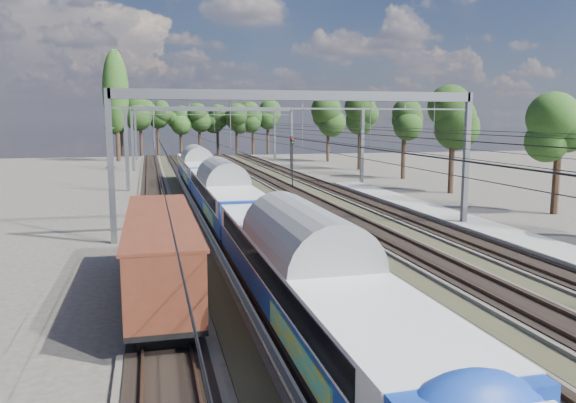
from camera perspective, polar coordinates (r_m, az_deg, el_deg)
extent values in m
cube|color=#47423A|center=(49.43, -13.39, -0.22)|extent=(3.00, 130.00, 0.15)
cube|color=black|center=(49.41, -13.40, -0.11)|extent=(2.50, 130.00, 0.06)
cube|color=#473326|center=(49.40, -14.23, -0.02)|extent=(0.08, 130.00, 0.14)
cube|color=#473326|center=(49.41, -12.57, 0.04)|extent=(0.08, 130.00, 0.14)
cube|color=#47423A|center=(49.66, -8.20, -0.03)|extent=(3.00, 130.00, 0.15)
cube|color=black|center=(49.65, -8.20, 0.08)|extent=(2.50, 130.00, 0.06)
cube|color=#473326|center=(49.57, -9.03, 0.16)|extent=(0.08, 130.00, 0.14)
cube|color=#473326|center=(49.71, -7.38, 0.22)|extent=(0.08, 130.00, 0.14)
cube|color=#47423A|center=(50.30, -3.09, 0.15)|extent=(3.00, 130.00, 0.15)
cube|color=black|center=(50.28, -3.09, 0.25)|extent=(2.50, 130.00, 0.06)
cube|color=#473326|center=(50.14, -3.90, 0.34)|extent=(0.08, 130.00, 0.14)
cube|color=#473326|center=(50.41, -2.29, 0.39)|extent=(0.08, 130.00, 0.14)
cube|color=#47423A|center=(51.32, 1.85, 0.32)|extent=(3.00, 130.00, 0.15)
cube|color=black|center=(51.31, 1.85, 0.42)|extent=(2.50, 130.00, 0.06)
cube|color=#473326|center=(51.10, 1.07, 0.51)|extent=(0.08, 130.00, 0.14)
cube|color=#473326|center=(51.49, 2.62, 0.56)|extent=(0.08, 130.00, 0.14)
cube|color=#47423A|center=(52.71, 6.56, 0.48)|extent=(3.00, 130.00, 0.15)
cube|color=black|center=(52.70, 6.56, 0.58)|extent=(2.50, 130.00, 0.06)
cube|color=#473326|center=(52.44, 5.83, 0.67)|extent=(0.08, 130.00, 0.14)
cube|color=#473326|center=(52.94, 7.30, 0.72)|extent=(0.08, 130.00, 0.14)
cube|color=#363023|center=(49.50, -10.79, -0.18)|extent=(1.10, 130.00, 0.05)
cube|color=#363023|center=(49.93, -5.63, 0.00)|extent=(1.10, 130.00, 0.05)
cube|color=#363023|center=(50.77, -0.60, 0.18)|extent=(1.10, 130.00, 0.05)
cube|color=#363023|center=(51.98, 4.24, 0.35)|extent=(1.10, 130.00, 0.05)
cube|color=gray|center=(32.81, 27.22, -5.09)|extent=(3.00, 70.00, 0.30)
cube|color=slate|center=(34.08, -17.56, 3.34)|extent=(0.35, 0.35, 9.00)
cube|color=slate|center=(39.88, 17.64, 4.01)|extent=(0.35, 0.35, 9.00)
cube|color=slate|center=(35.19, 1.48, 10.72)|extent=(23.00, 0.35, 0.60)
cube|color=slate|center=(81.98, -15.52, 6.14)|extent=(0.35, 0.35, 9.00)
cube|color=slate|center=(84.55, 0.35, 6.50)|extent=(0.35, 0.35, 9.00)
cube|color=slate|center=(82.44, -7.52, 9.30)|extent=(23.00, 0.35, 0.60)
cube|color=slate|center=(59.02, -16.08, 5.12)|extent=(0.35, 0.35, 8.50)
cube|color=slate|center=(103.97, -15.21, 6.42)|extent=(0.35, 0.35, 8.50)
cube|color=slate|center=(63.35, 7.55, 5.58)|extent=(0.35, 0.35, 8.50)
cube|color=slate|center=(106.48, -1.38, 6.75)|extent=(0.35, 0.35, 8.50)
cylinder|color=black|center=(48.93, -13.61, 6.08)|extent=(0.03, 130.00, 0.03)
cylinder|color=black|center=(48.91, -13.65, 7.37)|extent=(0.03, 130.00, 0.03)
cylinder|color=black|center=(49.17, -8.33, 6.23)|extent=(0.03, 130.00, 0.03)
cylinder|color=black|center=(49.14, -8.36, 7.51)|extent=(0.03, 130.00, 0.03)
cylinder|color=black|center=(49.81, -3.14, 6.33)|extent=(0.03, 130.00, 0.03)
cylinder|color=black|center=(49.78, -3.15, 7.60)|extent=(0.03, 130.00, 0.03)
cylinder|color=black|center=(50.85, 1.88, 6.38)|extent=(0.03, 130.00, 0.03)
cylinder|color=black|center=(50.82, 1.88, 7.62)|extent=(0.03, 130.00, 0.03)
cylinder|color=black|center=(52.25, 6.66, 6.39)|extent=(0.03, 130.00, 0.03)
cylinder|color=black|center=(52.22, 6.68, 7.59)|extent=(0.03, 130.00, 0.03)
cylinder|color=black|center=(117.67, -16.52, 5.84)|extent=(0.56, 0.56, 5.56)
sphere|color=black|center=(117.58, -16.61, 8.01)|extent=(4.07, 4.07, 4.07)
cylinder|color=black|center=(114.15, -14.76, 6.31)|extent=(0.56, 0.56, 7.42)
sphere|color=black|center=(114.12, -14.88, 9.29)|extent=(4.83, 4.83, 4.83)
cylinder|color=black|center=(114.54, -13.02, 6.34)|extent=(0.56, 0.56, 7.28)
sphere|color=black|center=(114.51, -13.12, 9.26)|extent=(5.30, 5.30, 5.30)
cylinder|color=black|center=(116.20, -11.11, 6.12)|extent=(0.56, 0.56, 6.04)
sphere|color=black|center=(116.13, -11.18, 8.50)|extent=(4.53, 4.53, 4.53)
cylinder|color=black|center=(117.78, -9.05, 6.24)|extent=(0.56, 0.56, 6.18)
sphere|color=black|center=(117.71, -9.10, 8.64)|extent=(4.37, 4.37, 4.37)
cylinder|color=black|center=(117.73, -7.75, 6.52)|extent=(0.56, 0.56, 7.24)
sphere|color=black|center=(117.69, -7.80, 9.34)|extent=(4.76, 4.76, 4.76)
cylinder|color=black|center=(115.77, -5.76, 6.35)|extent=(0.56, 0.56, 6.53)
sphere|color=black|center=(115.71, -5.80, 8.93)|extent=(4.20, 4.20, 4.20)
cylinder|color=black|center=(118.15, -4.26, 6.48)|extent=(0.56, 0.56, 6.84)
sphere|color=black|center=(118.10, -4.29, 9.14)|extent=(4.04, 4.04, 4.04)
cylinder|color=black|center=(118.70, -2.48, 6.51)|extent=(0.56, 0.56, 6.87)
sphere|color=black|center=(118.65, -2.49, 9.16)|extent=(5.29, 5.29, 5.29)
cylinder|color=black|center=(46.36, 24.89, 2.51)|extent=(0.56, 0.56, 6.30)
sphere|color=black|center=(46.19, 25.28, 8.74)|extent=(4.18, 4.18, 4.18)
cylinder|color=black|center=(56.40, 17.32, 3.86)|extent=(0.56, 0.56, 6.39)
sphere|color=black|center=(56.26, 17.55, 9.05)|extent=(4.27, 4.27, 4.27)
cylinder|color=black|center=(70.69, 11.44, 4.41)|extent=(0.56, 0.56, 5.16)
sphere|color=black|center=(70.54, 11.53, 7.76)|extent=(4.73, 4.73, 4.73)
cylinder|color=black|center=(82.64, 7.58, 5.61)|extent=(0.56, 0.56, 6.78)
sphere|color=black|center=(82.56, 7.66, 9.37)|extent=(4.02, 4.02, 4.02)
cylinder|color=black|center=(97.95, 4.08, 5.74)|extent=(0.56, 0.56, 5.61)
sphere|color=black|center=(97.84, 4.11, 8.37)|extent=(3.40, 3.40, 3.40)
cylinder|color=black|center=(102.03, -17.01, 8.42)|extent=(0.70, 0.70, 16.00)
ellipsoid|color=#1C4B19|center=(102.14, -17.11, 10.67)|extent=(4.40, 4.40, 14.08)
cube|color=black|center=(25.83, -2.70, -6.66)|extent=(2.04, 3.07, 0.82)
cube|color=#103499|center=(18.71, 1.58, -7.64)|extent=(2.86, 20.44, 1.94)
cube|color=silver|center=(18.58, 1.59, -6.13)|extent=(2.94, 19.62, 0.97)
cube|color=black|center=(19.02, 5.92, -5.83)|extent=(0.04, 17.37, 0.72)
cube|color=#D8B70B|center=(14.84, 6.36, -14.16)|extent=(2.96, 5.72, 0.72)
cylinder|color=gray|center=(18.47, 1.59, -4.75)|extent=(2.90, 20.44, 2.90)
cube|color=black|center=(32.28, -5.03, -3.63)|extent=(2.04, 3.07, 0.82)
cube|color=black|center=(46.26, -7.79, -0.03)|extent=(2.04, 3.07, 0.82)
cube|color=#103499|center=(39.01, -6.69, 0.71)|extent=(2.86, 20.44, 1.94)
cube|color=silver|center=(38.95, -6.71, 1.45)|extent=(2.94, 19.62, 0.97)
cube|color=black|center=(39.16, -4.55, 1.52)|extent=(0.04, 17.37, 0.72)
cube|color=#D8B70B|center=(34.68, -5.74, -1.09)|extent=(2.96, 5.72, 0.72)
cylinder|color=gray|center=(38.89, -6.72, 2.12)|extent=(2.90, 20.44, 2.90)
cube|color=black|center=(52.90, -8.57, 1.00)|extent=(2.04, 3.07, 0.82)
cube|color=black|center=(67.06, -9.73, 2.52)|extent=(2.04, 3.07, 0.82)
cube|color=#103499|center=(59.82, -9.25, 3.31)|extent=(2.86, 20.44, 1.94)
cube|color=silver|center=(59.78, -9.27, 3.80)|extent=(2.94, 19.62, 0.97)
cube|color=black|center=(59.92, -7.85, 3.84)|extent=(0.04, 17.37, 0.72)
cube|color=#D8B70B|center=(55.41, -8.86, 2.39)|extent=(2.96, 5.72, 0.72)
cylinder|color=gray|center=(59.74, -9.28, 4.24)|extent=(2.90, 20.44, 2.90)
cube|color=black|center=(19.37, -12.36, -12.38)|extent=(1.83, 2.37, 0.64)
cube|color=black|center=(27.93, -12.90, -5.94)|extent=(1.83, 2.37, 0.64)
cube|color=black|center=(23.50, -12.71, -7.62)|extent=(2.47, 12.78, 0.18)
cube|color=#4F2315|center=(23.19, -12.82, -4.58)|extent=(2.47, 12.78, 2.37)
cube|color=#4F2315|center=(22.95, -12.91, -1.57)|extent=(2.65, 12.78, 0.11)
imported|color=black|center=(62.60, -6.10, 2.39)|extent=(0.51, 0.65, 1.58)
cylinder|color=black|center=(58.59, 0.45, 3.55)|extent=(0.13, 0.13, 4.67)
cube|color=black|center=(58.43, 0.45, 6.15)|extent=(0.33, 0.21, 0.65)
sphere|color=red|center=(58.30, 0.48, 6.33)|extent=(0.15, 0.15, 0.15)
sphere|color=#0C9919|center=(58.32, 0.48, 6.01)|extent=(0.15, 0.15, 0.15)
cylinder|color=black|center=(70.82, 0.32, 4.32)|extent=(0.13, 0.13, 4.51)
cube|color=black|center=(70.68, 0.32, 6.40)|extent=(0.36, 0.28, 0.63)
sphere|color=red|center=(70.56, 0.34, 6.54)|extent=(0.14, 0.14, 0.14)
sphere|color=#0C9919|center=(70.57, 0.34, 6.28)|extent=(0.14, 0.14, 0.14)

